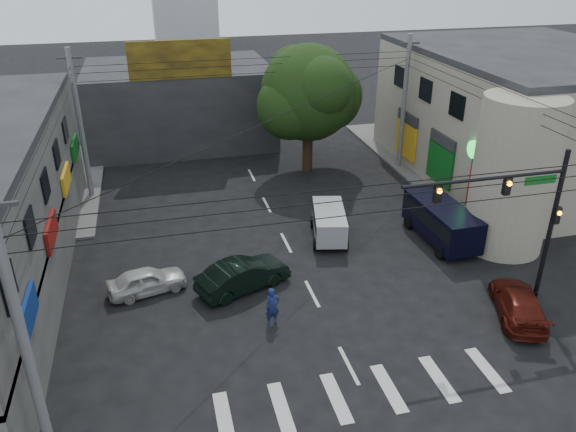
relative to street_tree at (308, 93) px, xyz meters
name	(u,v)px	position (x,y,z in m)	size (l,w,h in m)	color
ground	(325,319)	(-4.00, -17.00, -5.47)	(160.00, 160.00, 0.00)	black
sidewalk_far_right	(477,149)	(14.00, 1.00, -5.40)	(16.00, 16.00, 0.15)	#514F4C
building_right	(526,117)	(14.00, -4.00, -1.47)	(14.00, 18.00, 8.00)	gray
corner_column	(513,175)	(7.00, -13.00, -1.47)	(4.00, 4.00, 8.00)	gray
building_far	(180,103)	(-8.00, 9.00, -2.47)	(14.00, 10.00, 6.00)	#232326
billboard	(180,60)	(-8.00, 4.10, 1.83)	(7.00, 0.30, 2.60)	olive
street_tree	(308,93)	(0.00, 0.00, 0.00)	(6.40, 6.40, 8.70)	black
traffic_gantry	(520,208)	(3.82, -18.00, -0.64)	(7.10, 0.35, 7.20)	black
utility_pole_near_left	(22,334)	(-14.50, -21.50, -0.87)	(0.32, 0.32, 9.20)	#59595B
utility_pole_far_left	(81,126)	(-14.50, -1.00, -0.87)	(0.32, 0.32, 9.20)	#59595B
utility_pole_far_right	(404,104)	(6.50, -1.00, -0.87)	(0.32, 0.32, 9.20)	#59595B
dark_sedan	(243,275)	(-6.98, -13.79, -4.75)	(4.67, 3.10, 1.45)	black
white_compact	(147,281)	(-11.31, -13.00, -4.87)	(3.79, 2.20, 1.21)	#B3B3AF
maroon_sedan	(518,303)	(4.10, -18.73, -4.84)	(3.26, 4.74, 1.28)	#46100A
silver_minivan	(329,224)	(-1.62, -10.02, -4.65)	(2.43, 4.10, 1.65)	#B1B5BA
navy_van	(441,223)	(4.10, -11.73, -4.43)	(2.12, 5.25, 2.08)	black
traffic_officer	(272,307)	(-6.25, -16.76, -4.61)	(0.69, 0.52, 1.73)	#141F48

